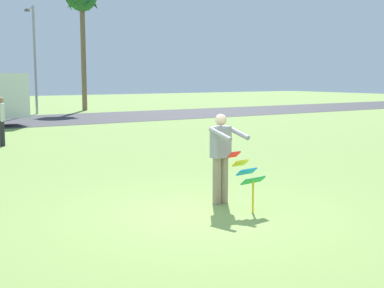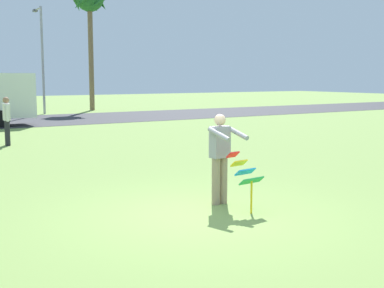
# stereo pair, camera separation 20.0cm
# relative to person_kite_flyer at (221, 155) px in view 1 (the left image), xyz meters

# --- Properties ---
(ground_plane) EXTENTS (120.00, 120.00, 0.00)m
(ground_plane) POSITION_rel_person_kite_flyer_xyz_m (-0.79, -0.51, -0.95)
(ground_plane) COLOR olive
(person_kite_flyer) EXTENTS (0.57, 0.68, 1.73)m
(person_kite_flyer) POSITION_rel_person_kite_flyer_xyz_m (0.00, 0.00, 0.00)
(person_kite_flyer) COLOR gray
(person_kite_flyer) RESTS_ON ground
(kite_held) EXTENTS (0.53, 0.67, 1.07)m
(kite_held) POSITION_rel_person_kite_flyer_xyz_m (0.05, -0.70, -0.25)
(kite_held) COLOR red
(kite_held) RESTS_ON ground
(palm_tree_centre_far) EXTENTS (2.58, 2.71, 9.21)m
(palm_tree_centre_far) POSITION_rel_person_kite_flyer_xyz_m (8.14, 28.04, 6.79)
(palm_tree_centre_far) COLOR brown
(palm_tree_centre_far) RESTS_ON ground
(streetlight_pole) EXTENTS (0.24, 1.65, 7.00)m
(streetlight_pole) POSITION_rel_person_kite_flyer_xyz_m (4.06, 26.26, 3.05)
(streetlight_pole) COLOR #9E9EA3
(streetlight_pole) RESTS_ON ground
(person_walker_near) EXTENTS (0.25, 0.57, 1.73)m
(person_walker_near) POSITION_rel_person_kite_flyer_xyz_m (-1.57, 10.96, -0.02)
(person_walker_near) COLOR #26262B
(person_walker_near) RESTS_ON ground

